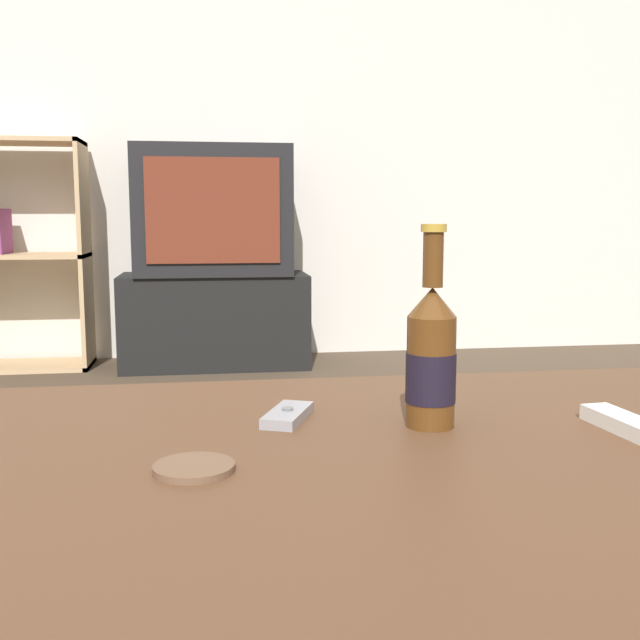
# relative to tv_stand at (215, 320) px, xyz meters

# --- Properties ---
(back_wall) EXTENTS (8.00, 0.05, 2.60)m
(back_wall) POSITION_rel_tv_stand_xyz_m (0.13, 0.28, 1.08)
(back_wall) COLOR silver
(back_wall) RESTS_ON ground_plane
(coffee_table) EXTENTS (1.34, 0.84, 0.44)m
(coffee_table) POSITION_rel_tv_stand_xyz_m (0.13, -2.75, 0.17)
(coffee_table) COLOR brown
(coffee_table) RESTS_ON ground_plane
(tv_stand) EXTENTS (0.87, 0.41, 0.44)m
(tv_stand) POSITION_rel_tv_stand_xyz_m (0.00, 0.00, 0.00)
(tv_stand) COLOR black
(tv_stand) RESTS_ON ground_plane
(television) EXTENTS (0.71, 0.45, 0.59)m
(television) POSITION_rel_tv_stand_xyz_m (0.00, -0.00, 0.51)
(television) COLOR black
(television) RESTS_ON tv_stand
(bookshelf) EXTENTS (0.59, 0.30, 1.05)m
(bookshelf) POSITION_rel_tv_stand_xyz_m (-0.92, 0.06, 0.34)
(bookshelf) COLOR tan
(bookshelf) RESTS_ON ground_plane
(beer_bottle) EXTENTS (0.06, 0.06, 0.26)m
(beer_bottle) POSITION_rel_tv_stand_xyz_m (0.26, -2.63, 0.31)
(beer_bottle) COLOR #563314
(beer_bottle) RESTS_ON coffee_table
(cell_phone) EXTENTS (0.08, 0.12, 0.02)m
(cell_phone) POSITION_rel_tv_stand_xyz_m (0.08, -2.58, 0.23)
(cell_phone) COLOR gray
(cell_phone) RESTS_ON coffee_table
(remote_control) EXTENTS (0.05, 0.15, 0.02)m
(remote_control) POSITION_rel_tv_stand_xyz_m (0.50, -2.70, 0.23)
(remote_control) COLOR white
(remote_control) RESTS_ON coffee_table
(coaster) EXTENTS (0.09, 0.09, 0.01)m
(coaster) POSITION_rel_tv_stand_xyz_m (-0.04, -2.77, 0.22)
(coaster) COLOR brown
(coaster) RESTS_ON coffee_table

